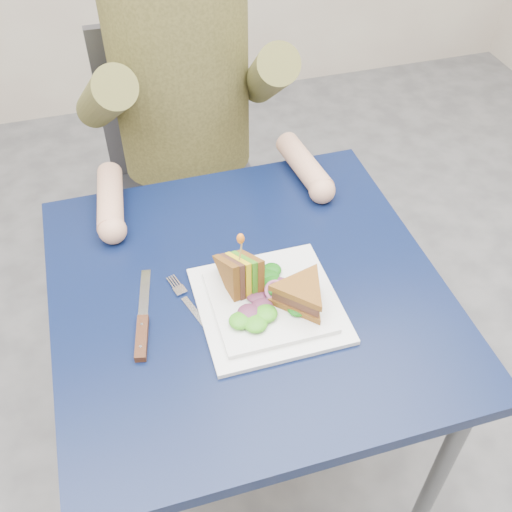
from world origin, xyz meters
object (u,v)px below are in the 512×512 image
object	(u,v)px
sandwich_flat	(302,294)
diner	(180,61)
table	(248,314)
plate	(269,304)
fork	(192,308)
knife	(142,329)
sandwich_upright	(241,275)
chair	(184,162)

from	to	relation	value
sandwich_flat	diner	bearing A→B (deg)	96.78
table	plate	size ratio (longest dim) A/B	2.88
fork	knife	size ratio (longest dim) A/B	0.80
sandwich_flat	knife	size ratio (longest dim) A/B	0.79
table	fork	distance (m)	0.14
table	sandwich_upright	distance (m)	0.14
table	sandwich_upright	world-z (taller)	sandwich_upright
sandwich_flat	knife	xyz separation A→B (m)	(-0.29, 0.03, -0.04)
plate	sandwich_flat	distance (m)	0.07
fork	knife	bearing A→B (deg)	-164.10
table	plate	bearing A→B (deg)	-66.90
sandwich_flat	knife	world-z (taller)	sandwich_flat
table	knife	distance (m)	0.23
chair	diner	bearing A→B (deg)	-90.00
plate	diner	bearing A→B (deg)	92.18
sandwich_upright	knife	world-z (taller)	sandwich_upright
sandwich_flat	sandwich_upright	size ratio (longest dim) A/B	1.32
sandwich_upright	knife	distance (m)	0.21
table	diner	world-z (taller)	diner
diner	sandwich_flat	world-z (taller)	diner
sandwich_upright	diner	bearing A→B (deg)	88.54
knife	diner	bearing A→B (deg)	71.52
chair	plate	bearing A→B (deg)	-88.15
table	fork	xyz separation A→B (m)	(-0.11, -0.02, 0.08)
plate	sandwich_flat	size ratio (longest dim) A/B	1.49
plate	table	bearing A→B (deg)	113.10
plate	sandwich_flat	xyz separation A→B (m)	(0.06, -0.03, 0.04)
chair	fork	bearing A→B (deg)	-99.05
sandwich_flat	fork	distance (m)	0.21
sandwich_flat	plate	bearing A→B (deg)	155.56
fork	sandwich_upright	bearing A→B (deg)	5.10
table	sandwich_flat	bearing A→B (deg)	-46.02
sandwich_flat	chair	bearing A→B (deg)	95.81
sandwich_flat	sandwich_upright	bearing A→B (deg)	143.52
plate	sandwich_upright	world-z (taller)	sandwich_upright
table	chair	xyz separation A→B (m)	(0.00, 0.70, -0.11)
fork	chair	bearing A→B (deg)	80.95
plate	sandwich_upright	xyz separation A→B (m)	(-0.04, 0.04, 0.05)
chair	diner	distance (m)	0.39
chair	fork	world-z (taller)	chair
sandwich_flat	knife	bearing A→B (deg)	173.49
chair	fork	xyz separation A→B (m)	(-0.11, -0.72, 0.19)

